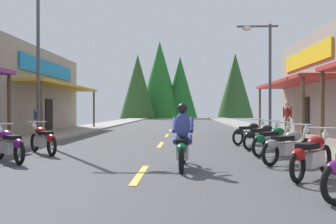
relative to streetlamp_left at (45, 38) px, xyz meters
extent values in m
cube|color=#4C4C4F|center=(4.95, 7.43, -4.49)|extent=(9.66, 76.31, 0.10)
cube|color=#9E9991|center=(-1.28, 7.43, -4.38)|extent=(2.80, 76.31, 0.12)
cube|color=gray|center=(11.18, 7.43, -4.38)|extent=(2.80, 76.31, 0.12)
cube|color=#E0C64C|center=(4.95, -7.20, -4.43)|extent=(0.16, 2.40, 0.01)
cube|color=#E0C64C|center=(4.95, -0.50, -4.43)|extent=(0.16, 2.40, 0.01)
cube|color=#E0C64C|center=(4.95, 4.67, -4.43)|extent=(0.16, 2.40, 0.01)
cube|color=#E0C64C|center=(4.95, 9.72, -4.43)|extent=(0.16, 2.40, 0.01)
cube|color=#E0C64C|center=(4.95, 15.93, -4.43)|extent=(0.16, 2.40, 0.01)
cube|color=#E0C64C|center=(4.95, 21.39, -4.43)|extent=(0.16, 2.40, 0.01)
cube|color=#E0C64C|center=(4.95, 26.45, -4.43)|extent=(0.16, 2.40, 0.01)
cube|color=#E0C64C|center=(4.95, 33.00, -4.43)|extent=(0.16, 2.40, 0.01)
cube|color=#E0C64C|center=(4.95, 38.39, -4.43)|extent=(0.16, 2.40, 0.01)
cylinder|color=brown|center=(-1.08, -0.93, -3.03)|extent=(0.14, 0.14, 2.82)
cube|color=gold|center=(-1.78, 7.39, -1.54)|extent=(1.80, 10.68, 0.16)
cylinder|color=brown|center=(-1.08, 2.25, -3.03)|extent=(0.14, 0.14, 2.82)
cylinder|color=brown|center=(-1.08, 12.53, -3.03)|extent=(0.14, 0.14, 2.82)
cube|color=#197FCC|center=(-2.62, 7.39, -0.44)|extent=(0.10, 8.31, 0.90)
cube|color=black|center=(-2.64, 7.39, -3.39)|extent=(0.08, 1.10, 2.10)
cylinder|color=brown|center=(10.98, -1.53, -3.03)|extent=(0.14, 0.14, 2.82)
cube|color=#B72D28|center=(11.68, 5.05, -1.54)|extent=(1.80, 9.23, 0.16)
cylinder|color=brown|center=(10.98, 0.64, -3.03)|extent=(0.14, 0.14, 2.82)
cylinder|color=brown|center=(10.98, 9.47, -3.03)|extent=(0.14, 0.14, 2.82)
cube|color=yellow|center=(12.52, 5.05, -0.18)|extent=(0.10, 7.18, 0.90)
cube|color=black|center=(12.54, 5.05, -3.39)|extent=(0.08, 1.10, 2.10)
cylinder|color=#474C51|center=(-0.28, 0.00, -0.97)|extent=(0.14, 0.14, 6.93)
cylinder|color=#474C51|center=(10.18, 3.21, -1.59)|extent=(0.14, 0.14, 5.69)
cylinder|color=#474C51|center=(9.55, 3.21, 1.15)|extent=(2.06, 0.10, 0.10)
ellipsoid|color=silver|center=(9.03, 3.21, 1.05)|extent=(0.50, 0.30, 0.24)
torus|color=black|center=(8.15, -9.56, -4.12)|extent=(0.59, 0.43, 0.64)
torus|color=black|center=(9.04, -6.83, -4.12)|extent=(0.49, 0.56, 0.64)
torus|color=black|center=(8.08, -7.98, -4.12)|extent=(0.49, 0.56, 0.64)
cube|color=silver|center=(8.56, -7.41, -4.04)|extent=(0.66, 0.72, 0.32)
ellipsoid|color=#A51414|center=(8.69, -7.25, -3.72)|extent=(0.60, 0.64, 0.28)
cube|color=black|center=(8.40, -7.60, -3.76)|extent=(0.60, 0.64, 0.12)
ellipsoid|color=#A51414|center=(8.11, -7.95, -3.89)|extent=(0.47, 0.49, 0.24)
cylinder|color=silver|center=(8.96, -6.93, -3.79)|extent=(0.28, 0.32, 0.71)
cylinder|color=silver|center=(8.88, -7.02, -3.42)|extent=(0.49, 0.41, 0.04)
sphere|color=white|center=(9.06, -6.81, -3.59)|extent=(0.16, 0.16, 0.16)
torus|color=black|center=(9.23, -4.98, -4.12)|extent=(0.57, 0.47, 0.64)
torus|color=black|center=(8.05, -5.91, -4.12)|extent=(0.57, 0.47, 0.64)
cube|color=silver|center=(8.64, -5.45, -4.04)|extent=(0.72, 0.65, 0.32)
ellipsoid|color=#99999E|center=(8.80, -5.32, -3.72)|extent=(0.64, 0.60, 0.28)
cube|color=black|center=(8.45, -5.60, -3.76)|extent=(0.64, 0.59, 0.12)
ellipsoid|color=#99999E|center=(8.09, -5.88, -3.89)|extent=(0.49, 0.46, 0.24)
cylinder|color=silver|center=(9.13, -5.06, -3.79)|extent=(0.33, 0.28, 0.71)
cylinder|color=silver|center=(9.04, -5.14, -3.42)|extent=(0.40, 0.50, 0.04)
sphere|color=white|center=(9.26, -4.96, -3.59)|extent=(0.16, 0.16, 0.16)
torus|color=black|center=(9.25, -3.21, -4.12)|extent=(0.55, 0.50, 0.64)
torus|color=black|center=(8.12, -4.20, -4.12)|extent=(0.55, 0.50, 0.64)
cube|color=silver|center=(8.69, -3.70, -4.04)|extent=(0.71, 0.67, 0.32)
ellipsoid|color=#0C5933|center=(8.84, -3.57, -3.72)|extent=(0.63, 0.61, 0.28)
cube|color=black|center=(8.50, -3.87, -3.76)|extent=(0.64, 0.61, 0.12)
ellipsoid|color=#0C5933|center=(8.16, -4.16, -3.89)|extent=(0.49, 0.47, 0.24)
cylinder|color=silver|center=(9.15, -3.30, -3.79)|extent=(0.32, 0.29, 0.71)
cylinder|color=silver|center=(9.06, -3.37, -3.42)|extent=(0.42, 0.48, 0.04)
sphere|color=white|center=(9.27, -3.19, -3.59)|extent=(0.16, 0.16, 0.16)
torus|color=black|center=(9.31, -1.47, -4.12)|extent=(0.56, 0.48, 0.64)
torus|color=black|center=(8.16, -2.42, -4.12)|extent=(0.56, 0.48, 0.64)
cube|color=silver|center=(8.73, -1.95, -4.04)|extent=(0.72, 0.66, 0.32)
ellipsoid|color=black|center=(8.89, -1.82, -3.72)|extent=(0.64, 0.60, 0.28)
cube|color=black|center=(8.54, -2.11, -3.76)|extent=(0.64, 0.60, 0.12)
ellipsoid|color=black|center=(8.19, -2.39, -3.89)|extent=(0.49, 0.46, 0.24)
cylinder|color=silver|center=(9.21, -1.55, -3.79)|extent=(0.32, 0.28, 0.71)
cylinder|color=silver|center=(9.12, -1.63, -3.42)|extent=(0.41, 0.49, 0.04)
sphere|color=white|center=(9.34, -1.45, -3.59)|extent=(0.16, 0.16, 0.16)
torus|color=black|center=(9.18, 0.38, -4.12)|extent=(0.55, 0.49, 0.64)
torus|color=black|center=(8.04, -0.59, -4.12)|extent=(0.55, 0.49, 0.64)
cube|color=silver|center=(8.61, -0.11, -4.04)|extent=(0.72, 0.67, 0.32)
ellipsoid|color=black|center=(8.76, 0.02, -3.72)|extent=(0.63, 0.61, 0.28)
cube|color=black|center=(8.42, -0.27, -3.76)|extent=(0.64, 0.60, 0.12)
ellipsoid|color=black|center=(8.08, -0.56, -3.89)|extent=(0.49, 0.47, 0.24)
cylinder|color=silver|center=(9.08, 0.29, -3.79)|extent=(0.32, 0.29, 0.71)
cylinder|color=silver|center=(8.99, 0.22, -3.42)|extent=(0.42, 0.48, 0.04)
sphere|color=white|center=(9.21, 0.40, -3.59)|extent=(0.16, 0.16, 0.16)
torus|color=black|center=(0.63, -4.93, -4.12)|extent=(0.52, 0.52, 0.64)
torus|color=black|center=(1.69, -5.99, -4.12)|extent=(0.52, 0.52, 0.64)
cube|color=silver|center=(1.16, -5.46, -4.04)|extent=(0.69, 0.69, 0.32)
ellipsoid|color=#721972|center=(1.02, -5.32, -3.72)|extent=(0.62, 0.62, 0.28)
cube|color=black|center=(1.34, -5.63, -3.76)|extent=(0.62, 0.62, 0.12)
ellipsoid|color=#721972|center=(1.66, -5.95, -3.89)|extent=(0.48, 0.48, 0.24)
cylinder|color=silver|center=(0.72, -5.02, -3.79)|extent=(0.31, 0.30, 0.71)
cylinder|color=silver|center=(0.81, -5.11, -3.42)|extent=(0.45, 0.45, 0.04)
torus|color=black|center=(0.89, -3.14, -4.12)|extent=(0.50, 0.54, 0.64)
torus|color=black|center=(1.89, -4.26, -4.12)|extent=(0.50, 0.54, 0.64)
cube|color=silver|center=(1.39, -3.70, -4.04)|extent=(0.68, 0.71, 0.32)
ellipsoid|color=#A51414|center=(1.26, -3.55, -3.72)|extent=(0.61, 0.63, 0.28)
cube|color=black|center=(1.56, -3.88, -3.76)|extent=(0.61, 0.63, 0.12)
ellipsoid|color=#A51414|center=(1.85, -4.22, -3.89)|extent=(0.47, 0.49, 0.24)
cylinder|color=silver|center=(0.98, -3.24, -3.79)|extent=(0.29, 0.32, 0.71)
cylinder|color=silver|center=(1.06, -3.32, -3.42)|extent=(0.47, 0.43, 0.04)
sphere|color=white|center=(0.87, -3.12, -3.59)|extent=(0.16, 0.16, 0.16)
torus|color=black|center=(5.89, -5.54, -4.12)|extent=(0.12, 0.64, 0.64)
torus|color=black|center=(5.84, -7.04, -4.12)|extent=(0.12, 0.64, 0.64)
cube|color=silver|center=(5.87, -6.29, -4.04)|extent=(0.30, 0.71, 0.32)
ellipsoid|color=#0C5933|center=(5.88, -6.09, -3.72)|extent=(0.34, 0.57, 0.28)
cube|color=black|center=(5.86, -6.54, -3.76)|extent=(0.30, 0.61, 0.12)
ellipsoid|color=#0C5933|center=(5.84, -6.99, -3.89)|extent=(0.25, 0.45, 0.24)
cylinder|color=silver|center=(5.89, -5.67, -3.79)|extent=(0.07, 0.37, 0.71)
cylinder|color=silver|center=(5.89, -5.79, -3.42)|extent=(0.60, 0.06, 0.04)
sphere|color=white|center=(5.90, -5.51, -3.59)|extent=(0.16, 0.16, 0.16)
ellipsoid|color=#333F8C|center=(5.86, -6.44, -3.39)|extent=(0.39, 0.39, 0.64)
sphere|color=black|center=(5.87, -6.39, -2.99)|extent=(0.24, 0.24, 0.24)
cylinder|color=#333F8C|center=(5.71, -6.27, -3.74)|extent=(0.15, 0.43, 0.24)
cylinder|color=#333F8C|center=(5.67, -6.13, -3.39)|extent=(0.12, 0.51, 0.40)
cylinder|color=#333F8C|center=(6.03, -6.28, -3.74)|extent=(0.15, 0.43, 0.24)
cylinder|color=#333F8C|center=(6.08, -6.15, -3.39)|extent=(0.12, 0.51, 0.40)
cylinder|color=#726659|center=(11.90, 6.57, -3.98)|extent=(0.14, 0.14, 0.91)
cylinder|color=#726659|center=(12.02, 6.44, -3.98)|extent=(0.14, 0.14, 0.91)
ellipsoid|color=maroon|center=(11.96, 6.51, -3.21)|extent=(0.44, 0.44, 0.64)
cylinder|color=maroon|center=(11.80, 6.68, -3.17)|extent=(0.09, 0.09, 0.61)
cylinder|color=maroon|center=(12.12, 6.33, -3.17)|extent=(0.09, 0.09, 0.61)
sphere|color=beige|center=(11.96, 6.51, -2.75)|extent=(0.25, 0.25, 0.25)
cylinder|color=#726659|center=(-1.53, 3.23, -4.02)|extent=(0.14, 0.14, 0.83)
cylinder|color=#726659|center=(-1.62, 3.08, -4.02)|extent=(0.14, 0.14, 0.83)
ellipsoid|color=#333F8C|center=(-1.58, 3.16, -3.31)|extent=(0.41, 0.44, 0.59)
cylinder|color=#333F8C|center=(-1.45, 3.36, -3.28)|extent=(0.09, 0.09, 0.56)
cylinder|color=#333F8C|center=(-1.70, 2.95, -3.28)|extent=(0.09, 0.09, 0.56)
sphere|color=#8C664C|center=(-1.58, 3.16, -2.89)|extent=(0.23, 0.23, 0.23)
cone|color=#2D5223|center=(-1.74, 43.72, 0.79)|extent=(5.85, 5.85, 10.45)
cone|color=#2A4E23|center=(14.88, 49.20, 1.26)|extent=(6.38, 6.38, 11.40)
cone|color=#1E6023|center=(5.13, 49.71, 1.05)|extent=(6.15, 6.15, 10.98)
cone|color=#226523|center=(1.52, 48.97, 2.37)|extent=(7.63, 7.63, 13.62)
camera|label=1|loc=(5.91, -15.00, -3.02)|focal=38.58mm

